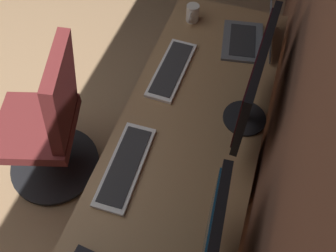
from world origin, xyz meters
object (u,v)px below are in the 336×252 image
Objects in this scene: monitor_secondary at (255,81)px; laptop_leftmost at (253,36)px; keyboard_spare at (125,166)px; coffee_mug at (192,13)px; office_chair at (49,128)px; keyboard_main at (172,69)px; drawer_pedestal at (188,177)px.

monitor_secondary reaches higher than laptop_leftmost.
coffee_mug is at bearing 179.57° from keyboard_spare.
keyboard_spare is at bearing 68.76° from office_chair.
monitor_secondary is 1.32× the size of keyboard_main.
monitor_secondary is at bearing 100.58° from office_chair.
monitor_secondary is 0.56m from laptop_leftmost.
keyboard_spare is at bearing -1.59° from keyboard_main.
office_chair is at bearing -79.42° from monitor_secondary.
monitor_secondary is 1.33× the size of keyboard_spare.
keyboard_main is (0.33, -0.35, -0.04)m from laptop_leftmost.
office_chair is (0.70, -0.94, -0.32)m from laptop_leftmost.
office_chair is at bearing -36.38° from coffee_mug.
keyboard_spare is (0.23, -0.23, 0.39)m from drawer_pedestal.
drawer_pedestal is 1.64× the size of keyboard_main.
keyboard_main is 0.59m from keyboard_spare.
monitor_secondary is at bearing 6.51° from laptop_leftmost.
coffee_mug is at bearing -102.60° from laptop_leftmost.
keyboard_main and keyboard_spare have the same top height.
office_chair is at bearing -89.47° from drawer_pedestal.
laptop_leftmost reaches higher than drawer_pedestal.
keyboard_main is at bearing -114.21° from monitor_secondary.
drawer_pedestal is 1.64× the size of keyboard_spare.
monitor_secondary reaches higher than office_chair.
monitor_secondary is 0.76m from coffee_mug.
drawer_pedestal is at bearing 90.53° from office_chair.
office_chair reaches higher than keyboard_spare.
keyboard_spare is 3.77× the size of coffee_mug.
keyboard_main is (-0.19, -0.41, -0.25)m from monitor_secondary.
keyboard_main is at bearing 1.25° from coffee_mug.
office_chair is (0.37, -0.59, -0.28)m from keyboard_main.
monitor_secondary is 0.58× the size of office_chair.
keyboard_main reaches higher than drawer_pedestal.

